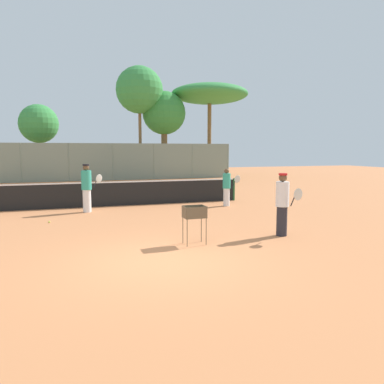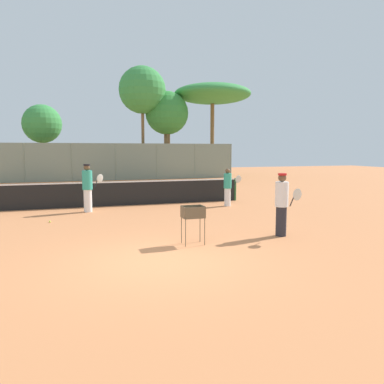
{
  "view_description": "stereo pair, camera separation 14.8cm",
  "coord_description": "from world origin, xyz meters",
  "px_view_note": "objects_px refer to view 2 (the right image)",
  "views": [
    {
      "loc": [
        -1.92,
        -7.73,
        2.42
      ],
      "look_at": [
        2.12,
        4.19,
        1.0
      ],
      "focal_mm": 35.0,
      "sensor_mm": 36.0,
      "label": 1
    },
    {
      "loc": [
        -1.78,
        -7.77,
        2.42
      ],
      "look_at": [
        2.12,
        4.19,
        1.0
      ],
      "focal_mm": 35.0,
      "sensor_mm": 36.0,
      "label": 2
    }
  ],
  "objects_px": {
    "tennis_net": "(114,193)",
    "player_yellow_shirt": "(282,204)",
    "player_red_cap": "(88,187)",
    "ball_cart": "(193,215)",
    "player_white_outfit": "(228,187)"
  },
  "relations": [
    {
      "from": "tennis_net",
      "to": "player_yellow_shirt",
      "type": "height_order",
      "value": "player_yellow_shirt"
    },
    {
      "from": "tennis_net",
      "to": "player_yellow_shirt",
      "type": "xyz_separation_m",
      "value": [
        3.82,
        -7.23,
        0.36
      ]
    },
    {
      "from": "tennis_net",
      "to": "player_red_cap",
      "type": "height_order",
      "value": "player_red_cap"
    },
    {
      "from": "tennis_net",
      "to": "player_red_cap",
      "type": "bearing_deg",
      "value": -132.24
    },
    {
      "from": "player_red_cap",
      "to": "ball_cart",
      "type": "relative_size",
      "value": 1.88
    },
    {
      "from": "player_white_outfit",
      "to": "ball_cart",
      "type": "xyz_separation_m",
      "value": [
        -3.49,
        -5.81,
        -0.08
      ]
    },
    {
      "from": "tennis_net",
      "to": "player_white_outfit",
      "type": "xyz_separation_m",
      "value": [
        4.66,
        -1.53,
        0.28
      ]
    },
    {
      "from": "player_yellow_shirt",
      "to": "ball_cart",
      "type": "xyz_separation_m",
      "value": [
        -2.66,
        -0.11,
        -0.16
      ]
    },
    {
      "from": "ball_cart",
      "to": "player_white_outfit",
      "type": "bearing_deg",
      "value": 58.97
    },
    {
      "from": "player_red_cap",
      "to": "player_yellow_shirt",
      "type": "xyz_separation_m",
      "value": [
        4.98,
        -5.95,
        -0.05
      ]
    },
    {
      "from": "tennis_net",
      "to": "player_white_outfit",
      "type": "distance_m",
      "value": 4.91
    },
    {
      "from": "tennis_net",
      "to": "player_white_outfit",
      "type": "height_order",
      "value": "player_white_outfit"
    },
    {
      "from": "player_white_outfit",
      "to": "player_red_cap",
      "type": "bearing_deg",
      "value": 174.07
    },
    {
      "from": "tennis_net",
      "to": "player_red_cap",
      "type": "xyz_separation_m",
      "value": [
        -1.16,
        -1.28,
        0.41
      ]
    },
    {
      "from": "player_yellow_shirt",
      "to": "player_white_outfit",
      "type": "bearing_deg",
      "value": 155.94
    }
  ]
}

